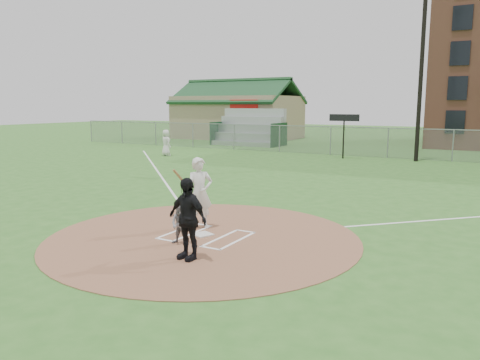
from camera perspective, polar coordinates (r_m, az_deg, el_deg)
The scene contains 14 objects.
ground at distance 12.78m, azimuth -4.49°, elevation -7.02°, with size 140.00×140.00×0.00m, color #2F6322.
dirt_circle at distance 12.78m, azimuth -4.49°, elevation -6.97°, with size 8.40×8.40×0.02m, color #8E5E43.
home_plate at distance 12.96m, azimuth -4.58°, elevation -6.62°, with size 0.47×0.47×0.03m, color silver.
foul_line_third at distance 25.15m, azimuth -9.93°, elevation 0.93°, with size 0.10×24.00×0.01m, color white.
catcher at distance 12.06m, azimuth -7.29°, elevation -5.38°, with size 0.51×0.40×1.05m, color slate.
umpire at distance 10.82m, azimuth -6.44°, elevation -4.69°, with size 1.12×0.47×1.91m, color black.
ondeck_player at distance 33.19m, azimuth -9.00°, elevation 4.50°, with size 0.89×0.58×1.81m, color silver.
batters_boxes at distance 12.89m, azimuth -4.11°, elevation -6.75°, with size 2.08×1.88×0.01m.
batter_at_plate at distance 13.43m, azimuth -4.94°, elevation -1.61°, with size 0.89×1.13×2.06m.
outfield_fence at distance 32.96m, azimuth 17.58°, elevation 4.35°, with size 56.08×0.08×2.03m.
bleachers at distance 41.48m, azimuth 1.02°, elevation 6.48°, with size 6.08×3.20×3.20m.
clubhouse at distance 49.82m, azimuth -0.27°, elevation 7.86°, with size 12.20×8.71×6.23m.
light_pole at distance 31.66m, azimuth 21.33°, elevation 14.12°, with size 1.20×0.30×12.22m.
scoreboard_sign at distance 31.78m, azimuth 12.57°, elevation 6.87°, with size 2.00×0.10×2.93m.
Camera 1 is at (6.94, -10.13, 3.56)m, focal length 35.00 mm.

